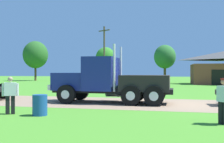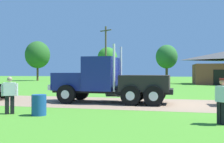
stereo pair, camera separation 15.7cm
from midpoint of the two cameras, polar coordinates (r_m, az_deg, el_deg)
ground_plane at (r=16.00m, az=12.87°, el=-6.72°), size 200.00×200.00×0.00m
dirt_track at (r=16.00m, az=12.87°, el=-6.71°), size 120.00×6.03×0.01m
truck_foreground_white at (r=16.38m, az=-0.79°, el=-2.09°), size 7.26×2.76×3.44m
visitor_standing_near at (r=12.72m, az=-20.91°, el=-4.36°), size 0.62×0.47×1.64m
visitor_walking_mid at (r=10.33m, az=22.04°, el=-5.44°), size 0.48×0.51×1.62m
steel_barrel at (r=11.98m, az=-15.27°, el=-6.82°), size 0.62×0.62×0.88m
shed_building at (r=45.13m, az=22.31°, el=0.66°), size 10.05×7.70×5.07m
utility_pole_near at (r=39.94m, az=-1.75°, el=3.73°), size 1.99×1.19×8.57m
tree_left at (r=61.40m, az=-15.84°, el=3.40°), size 5.37×5.37×8.60m
tree_mid at (r=58.70m, az=-1.46°, el=2.84°), size 4.26×4.26×7.26m
tree_right at (r=48.88m, az=10.94°, el=3.04°), size 3.81×3.81×6.67m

